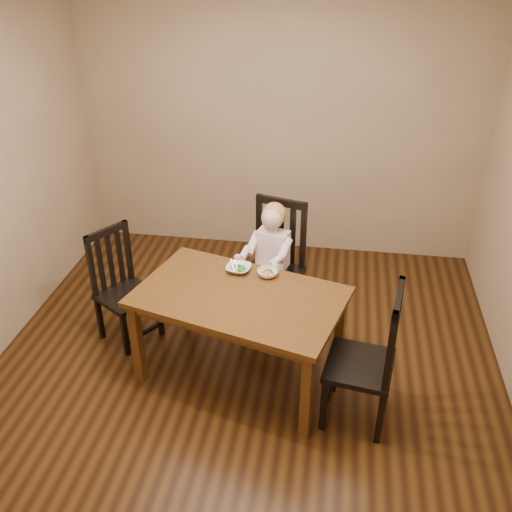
% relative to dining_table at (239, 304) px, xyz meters
% --- Properties ---
extents(room, '(4.01, 4.01, 2.71)m').
position_rel_dining_table_xyz_m(room, '(0.02, 0.12, 0.70)').
color(room, '#42260E').
rests_on(room, ground).
extents(dining_table, '(1.65, 1.24, 0.74)m').
position_rel_dining_table_xyz_m(dining_table, '(0.00, 0.00, 0.00)').
color(dining_table, '#452810').
rests_on(dining_table, room).
extents(chair_child, '(0.57, 0.56, 1.09)m').
position_rel_dining_table_xyz_m(chair_child, '(0.15, 0.80, -0.13)').
color(chair_child, black).
rests_on(chair_child, room).
extents(chair_left, '(0.56, 0.57, 0.97)m').
position_rel_dining_table_xyz_m(chair_left, '(-1.04, 0.35, -0.19)').
color(chair_left, black).
rests_on(chair_left, room).
extents(chair_right, '(0.51, 0.53, 1.07)m').
position_rel_dining_table_xyz_m(chair_right, '(0.93, -0.31, -0.14)').
color(chair_right, black).
rests_on(chair_right, room).
extents(toddler, '(0.45, 0.50, 0.59)m').
position_rel_dining_table_xyz_m(toddler, '(0.14, 0.75, 0.02)').
color(toddler, white).
rests_on(toddler, chair_child).
extents(bowl_peas, '(0.21, 0.21, 0.05)m').
position_rel_dining_table_xyz_m(bowl_peas, '(-0.06, 0.32, 0.11)').
color(bowl_peas, white).
rests_on(bowl_peas, dining_table).
extents(bowl_veg, '(0.18, 0.18, 0.05)m').
position_rel_dining_table_xyz_m(bowl_veg, '(0.17, 0.29, 0.11)').
color(bowl_veg, white).
rests_on(bowl_veg, dining_table).
extents(fork, '(0.06, 0.13, 0.05)m').
position_rel_dining_table_xyz_m(fork, '(-0.11, 0.31, 0.13)').
color(fork, silver).
rests_on(fork, bowl_peas).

